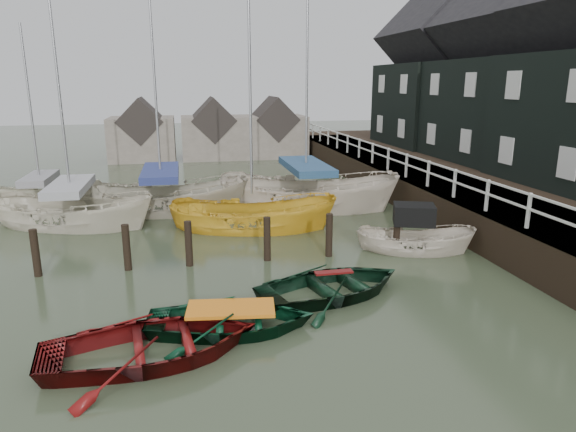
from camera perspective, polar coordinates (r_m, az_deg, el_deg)
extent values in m
plane|color=#2E3924|center=(13.27, -5.35, -9.53)|extent=(120.00, 120.00, 0.00)
cube|color=black|center=(24.85, 14.20, 4.91)|extent=(3.00, 32.00, 0.20)
cube|color=silver|center=(24.09, 11.11, 7.31)|extent=(0.06, 32.00, 0.06)
cube|color=silver|center=(24.14, 11.06, 6.37)|extent=(0.06, 32.00, 0.06)
cube|color=black|center=(27.91, 24.26, 2.16)|extent=(14.00, 38.00, 1.50)
cube|color=black|center=(29.05, 22.80, 10.75)|extent=(6.00, 7.00, 5.00)
cube|color=black|center=(29.15, 23.67, 19.09)|extent=(6.11, 7.14, 6.11)
cube|color=black|center=(35.06, 16.33, 11.78)|extent=(6.40, 7.00, 5.00)
cube|color=black|center=(35.15, 16.85, 18.70)|extent=(6.52, 7.14, 6.52)
cylinder|color=black|center=(16.40, -26.17, -4.37)|extent=(0.22, 0.22, 1.80)
cylinder|color=black|center=(15.93, -17.44, -4.04)|extent=(0.22, 0.22, 1.80)
cylinder|color=black|center=(15.83, -10.94, -3.73)|extent=(0.22, 0.22, 1.80)
cylinder|color=black|center=(16.02, -2.33, -3.25)|extent=(0.22, 0.22, 1.80)
cylinder|color=black|center=(16.44, 4.58, -2.81)|extent=(0.22, 0.22, 1.80)
cylinder|color=black|center=(17.20, 11.96, -2.29)|extent=(0.22, 0.22, 1.80)
cube|color=#665B51|center=(38.35, -15.86, 8.26)|extent=(4.50, 4.00, 3.00)
cube|color=#282321|center=(38.24, -16.00, 10.20)|extent=(3.18, 4.08, 3.18)
cube|color=#665B51|center=(38.31, -8.31, 8.66)|extent=(4.50, 4.00, 3.00)
cube|color=#282321|center=(38.20, -8.38, 10.59)|extent=(3.18, 4.08, 3.18)
cube|color=#665B51|center=(38.84, -1.59, 8.88)|extent=(4.50, 4.00, 3.00)
cube|color=#282321|center=(38.73, -1.60, 10.80)|extent=(3.18, 4.08, 3.18)
imported|color=#5D0D0D|center=(11.13, -14.73, -15.04)|extent=(4.70, 3.63, 0.90)
imported|color=#08301B|center=(11.93, -6.29, -12.48)|extent=(4.06, 3.13, 0.78)
imported|color=black|center=(13.67, 5.04, -8.78)|extent=(4.72, 3.90, 0.85)
imported|color=beige|center=(17.47, 13.86, -3.87)|extent=(4.08, 2.63, 1.47)
cube|color=black|center=(17.30, 13.82, 0.18)|extent=(1.56, 1.38, 0.65)
imported|color=beige|center=(21.69, -22.70, -0.97)|extent=(7.19, 4.90, 2.60)
cylinder|color=#B2B2B7|center=(21.00, -24.12, 12.77)|extent=(0.10, 0.10, 7.50)
cube|color=#949499|center=(21.35, -23.11, 3.04)|extent=(3.94, 2.65, 0.30)
imported|color=#BDB5A1|center=(22.79, -13.72, 0.48)|extent=(7.85, 4.14, 2.88)
cylinder|color=#B2B2B7|center=(22.15, -14.77, 16.83)|extent=(0.10, 0.10, 9.70)
cube|color=navy|center=(22.44, -13.99, 4.70)|extent=(4.31, 2.23, 0.30)
imported|color=gold|center=(19.67, -3.96, -1.37)|extent=(6.77, 3.86, 2.46)
cylinder|color=#B2B2B7|center=(18.91, -4.27, 15.24)|extent=(0.10, 0.10, 8.54)
imported|color=beige|center=(22.96, 1.98, 1.00)|extent=(8.64, 6.19, 3.13)
cylinder|color=#B2B2B7|center=(22.32, 2.12, 16.69)|extent=(0.10, 0.10, 8.98)
cube|color=navy|center=(22.59, 2.02, 5.55)|extent=(4.73, 3.35, 0.30)
imported|color=beige|center=(25.50, -25.60, 0.93)|extent=(5.76, 2.93, 2.12)
cylinder|color=#B2B2B7|center=(24.93, -26.74, 10.97)|extent=(0.10, 0.10, 6.61)
cube|color=gray|center=(25.26, -25.92, 3.77)|extent=(3.16, 1.57, 0.30)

